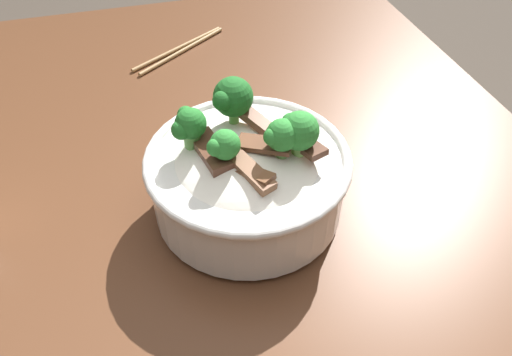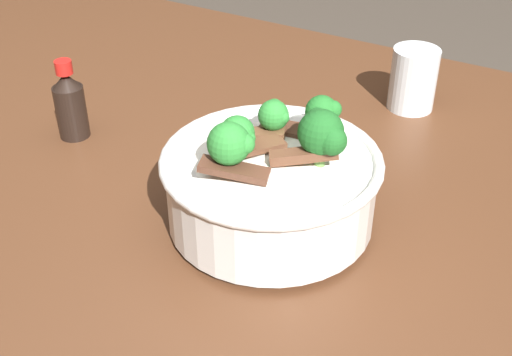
{
  "view_description": "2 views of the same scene",
  "coord_description": "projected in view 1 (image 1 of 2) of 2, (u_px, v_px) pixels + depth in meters",
  "views": [
    {
      "loc": [
        -0.28,
        0.05,
        1.24
      ],
      "look_at": [
        0.13,
        -0.06,
        0.83
      ],
      "focal_mm": 34.53,
      "sensor_mm": 36.0,
      "label": 1
    },
    {
      "loc": [
        0.42,
        -0.57,
        1.25
      ],
      "look_at": [
        0.1,
        -0.02,
        0.82
      ],
      "focal_mm": 46.37,
      "sensor_mm": 36.0,
      "label": 2
    }
  ],
  "objects": [
    {
      "name": "rice_bowl",
      "position": [
        248.0,
        172.0,
        0.58
      ],
      "size": [
        0.24,
        0.24,
        0.16
      ],
      "color": "white",
      "rests_on": "dining_table"
    },
    {
      "name": "dining_table",
      "position": [
        237.0,
        342.0,
        0.58
      ],
      "size": [
        1.53,
        1.0,
        0.78
      ],
      "color": "#56331E",
      "rests_on": "ground"
    },
    {
      "name": "chopsticks_pair",
      "position": [
        180.0,
        49.0,
        0.91
      ],
      "size": [
        0.13,
        0.19,
        0.01
      ],
      "color": "#9E7A4C",
      "rests_on": "dining_table"
    }
  ]
}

